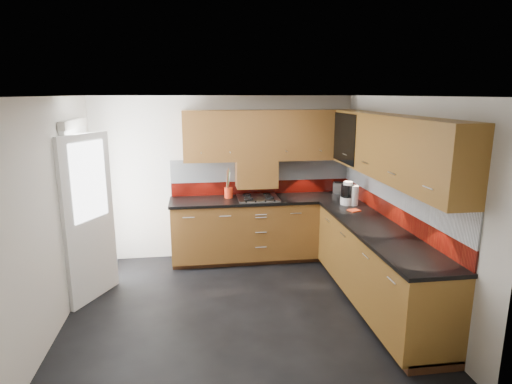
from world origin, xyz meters
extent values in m
cube|color=black|center=(0.00, 0.00, -0.01)|extent=(4.00, 3.80, 0.02)
cube|color=white|center=(0.00, 0.00, 2.45)|extent=(4.00, 3.80, 0.10)
cube|color=beige|center=(0.00, 1.84, 1.20)|extent=(4.00, 0.08, 2.64)
cube|color=beige|center=(0.00, -1.84, 1.20)|extent=(4.00, 0.08, 2.64)
cube|color=beige|center=(-1.94, 0.00, 1.20)|extent=(0.08, 3.80, 2.64)
cube|color=beige|center=(1.94, 0.00, 1.20)|extent=(0.08, 3.80, 2.64)
cube|color=brown|center=(0.55, 1.50, 0.48)|extent=(2.70, 0.60, 0.95)
cube|color=brown|center=(1.60, -0.10, 0.48)|extent=(0.60, 2.60, 0.95)
cube|color=#412312|center=(0.55, 1.53, 0.05)|extent=(2.70, 0.54, 0.10)
cube|color=#412312|center=(1.63, -0.10, 0.05)|extent=(0.54, 2.60, 0.10)
cube|color=black|center=(0.54, 1.49, 0.92)|extent=(2.72, 0.62, 0.04)
cube|color=black|center=(1.59, -0.12, 0.92)|extent=(0.62, 2.60, 0.04)
cube|color=maroon|center=(0.55, 1.79, 1.04)|extent=(2.70, 0.02, 0.20)
cube|color=silver|center=(0.55, 1.79, 1.31)|extent=(2.70, 0.02, 0.34)
cube|color=maroon|center=(1.89, 0.20, 1.04)|extent=(0.02, 3.20, 0.20)
cube|color=silver|center=(1.89, 0.20, 1.31)|extent=(0.02, 3.20, 0.34)
cube|color=brown|center=(0.65, 1.64, 1.84)|extent=(2.50, 0.33, 0.72)
cube|color=brown|center=(1.73, 0.04, 1.84)|extent=(0.33, 2.87, 0.72)
cube|color=silver|center=(0.50, 1.46, 1.63)|extent=(1.80, 0.01, 0.16)
cube|color=silver|center=(1.56, 0.00, 1.63)|extent=(0.01, 2.00, 0.16)
cube|color=brown|center=(0.45, 1.64, 1.28)|extent=(0.60, 0.33, 0.40)
cube|color=black|center=(1.56, 1.07, 1.84)|extent=(0.01, 0.80, 0.66)
cube|color=#FFD18C|center=(1.87, 1.07, 1.84)|extent=(0.01, 0.76, 0.64)
cube|color=black|center=(1.73, 1.07, 1.86)|extent=(0.29, 0.76, 0.01)
cylinder|color=black|center=(1.73, 0.82, 1.96)|extent=(0.07, 0.07, 0.16)
cylinder|color=black|center=(1.73, 0.97, 1.96)|extent=(0.07, 0.07, 0.16)
cylinder|color=white|center=(1.73, 1.12, 1.96)|extent=(0.07, 0.07, 0.16)
cylinder|color=black|center=(1.73, 1.27, 1.96)|extent=(0.07, 0.07, 0.16)
cube|color=white|center=(-1.86, 0.90, 1.02)|extent=(0.06, 0.95, 2.04)
cube|color=white|center=(-1.68, 0.55, 1.00)|extent=(0.42, 0.73, 1.98)
cube|color=white|center=(-1.65, 0.55, 1.45)|extent=(0.28, 0.50, 0.90)
cube|color=silver|center=(0.45, 1.48, 0.95)|extent=(0.59, 0.50, 0.02)
torus|color=black|center=(0.30, 1.36, 0.98)|extent=(0.13, 0.13, 0.02)
torus|color=black|center=(0.60, 1.36, 0.98)|extent=(0.13, 0.13, 0.02)
torus|color=black|center=(0.30, 1.60, 0.98)|extent=(0.13, 0.13, 0.02)
torus|color=black|center=(0.60, 1.60, 0.98)|extent=(0.13, 0.13, 0.02)
cube|color=black|center=(0.45, 1.24, 0.96)|extent=(0.44, 0.04, 0.02)
cylinder|color=red|center=(0.03, 1.59, 1.02)|extent=(0.12, 0.12, 0.15)
cylinder|color=brown|center=(0.03, 1.61, 1.20)|extent=(0.06, 0.03, 0.30)
cylinder|color=brown|center=(0.03, 1.61, 1.19)|extent=(0.06, 0.02, 0.28)
cylinder|color=brown|center=(0.02, 1.61, 1.21)|extent=(0.05, 0.05, 0.32)
cylinder|color=brown|center=(0.04, 1.61, 1.18)|extent=(0.05, 0.03, 0.26)
cylinder|color=brown|center=(0.01, 1.60, 1.20)|extent=(0.02, 0.06, 0.29)
cube|color=silver|center=(1.75, 1.63, 1.02)|extent=(0.27, 0.22, 0.16)
cube|color=black|center=(1.75, 1.63, 1.11)|extent=(0.18, 0.08, 0.01)
cube|color=black|center=(1.75, 1.67, 1.11)|extent=(0.18, 0.08, 0.01)
cylinder|color=white|center=(1.62, 0.98, 0.99)|extent=(0.19, 0.19, 0.11)
cylinder|color=black|center=(1.62, 0.98, 1.13)|extent=(0.18, 0.18, 0.17)
cylinder|color=white|center=(1.62, 0.98, 1.24)|extent=(0.13, 0.13, 0.04)
cylinder|color=white|center=(1.69, 0.94, 1.07)|extent=(0.14, 0.14, 0.27)
cube|color=red|center=(1.59, 0.64, 0.95)|extent=(0.18, 0.16, 0.02)
camera|label=1|loc=(-0.43, -4.47, 2.43)|focal=30.00mm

